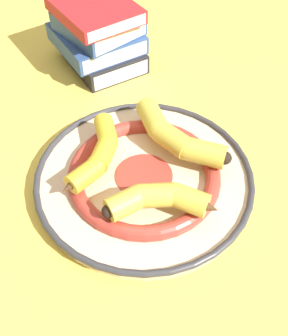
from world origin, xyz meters
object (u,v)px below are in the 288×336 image
at_px(banana_a, 98,154).
at_px(banana_c, 159,199).
at_px(book_stack, 99,35).
at_px(decorative_bowl, 144,177).
at_px(banana_b, 174,135).

relative_size(banana_a, banana_c, 0.89).
relative_size(banana_c, book_stack, 0.79).
distance_m(banana_a, book_stack, 0.33).
bearing_deg(banana_c, banana_a, -46.49).
bearing_deg(book_stack, decorative_bowl, -24.77).
xyz_separation_m(banana_a, banana_c, (0.12, 0.05, 0.00)).
bearing_deg(decorative_bowl, banana_b, 117.02).
distance_m(banana_a, banana_c, 0.13).
distance_m(decorative_bowl, banana_a, 0.08).
xyz_separation_m(decorative_bowl, banana_c, (0.08, -0.01, 0.04)).
distance_m(decorative_bowl, banana_b, 0.09).
xyz_separation_m(banana_a, banana_b, (0.01, 0.13, 0.00)).
xyz_separation_m(decorative_bowl, book_stack, (-0.35, 0.05, 0.05)).
bearing_deg(book_stack, banana_a, -36.54).
bearing_deg(banana_a, decorative_bowl, -88.61).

